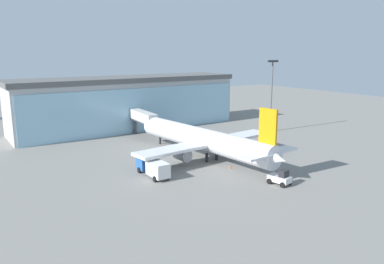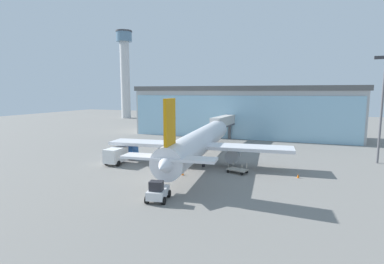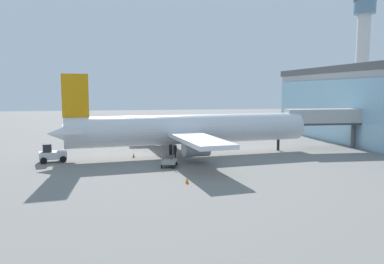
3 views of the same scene
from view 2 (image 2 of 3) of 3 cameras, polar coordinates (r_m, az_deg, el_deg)
name	(u,v)px [view 2 (image 2 of 3)]	position (r m, az deg, el deg)	size (l,w,h in m)	color
ground	(183,172)	(44.29, -1.78, -7.53)	(240.00, 240.00, 0.00)	gray
terminal_building	(242,111)	(80.51, 9.59, 3.95)	(57.87, 15.90, 13.05)	#ADADAD
jet_bridge	(224,122)	(69.52, 6.08, 1.89)	(2.77, 12.50, 6.04)	beige
control_tower	(125,68)	(136.54, -12.66, 11.78)	(6.99, 6.99, 37.61)	silver
apron_light_mast	(382,100)	(56.77, 32.52, 5.17)	(3.20, 0.40, 17.21)	#59595E
airplane	(199,142)	(48.40, 1.39, -1.96)	(29.48, 36.74, 10.88)	silver
catering_truck	(121,154)	(50.85, -13.45, -4.05)	(2.73, 7.38, 2.65)	#2659A5
baggage_cart	(237,170)	(43.83, 8.64, -7.10)	(3.12, 2.28, 1.50)	#9E998C
pushback_tug	(158,192)	(32.92, -6.54, -11.24)	(2.76, 3.51, 2.30)	silver
safety_cone_nose	(183,173)	(42.38, -1.77, -7.85)	(0.36, 0.36, 0.55)	orange
safety_cone_wingtip	(298,176)	(43.50, 19.55, -7.89)	(0.36, 0.36, 0.55)	orange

